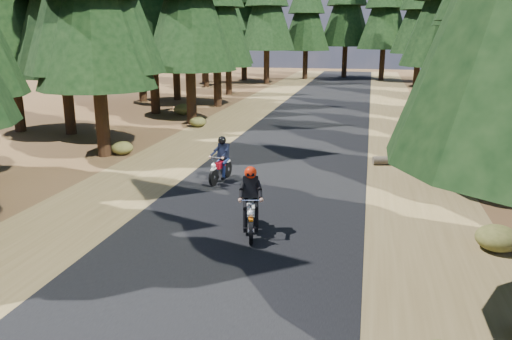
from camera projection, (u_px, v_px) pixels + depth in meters
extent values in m
plane|color=#482E19|center=(243.00, 227.00, 12.55)|extent=(120.00, 120.00, 0.00)
cube|color=black|center=(278.00, 174.00, 17.25)|extent=(6.00, 100.00, 0.01)
cube|color=brown|center=(155.00, 167.00, 18.24)|extent=(3.20, 100.00, 0.01)
cube|color=brown|center=(417.00, 183.00, 16.27)|extent=(3.20, 100.00, 0.01)
cylinder|color=black|center=(99.00, 88.00, 19.20)|extent=(0.51, 0.51, 5.34)
cylinder|color=black|center=(476.00, 119.00, 14.88)|extent=(0.48, 0.48, 4.52)
cone|color=black|center=(487.00, 20.00, 14.13)|extent=(3.84, 3.84, 5.65)
cylinder|color=black|center=(98.00, 73.00, 19.90)|extent=(0.56, 0.56, 6.43)
cylinder|color=black|center=(66.00, 76.00, 23.54)|extent=(0.52, 0.52, 5.56)
cylinder|color=black|center=(190.00, 70.00, 26.22)|extent=(0.53, 0.53, 5.72)
cylinder|color=black|center=(457.00, 87.00, 23.70)|extent=(0.48, 0.48, 4.51)
cone|color=black|center=(464.00, 26.00, 22.96)|extent=(3.83, 3.83, 5.64)
cylinder|color=black|center=(153.00, 60.00, 29.64)|extent=(0.55, 0.55, 6.37)
cylinder|color=black|center=(217.00, 63.00, 32.82)|extent=(0.53, 0.53, 5.64)
cone|color=black|center=(216.00, 7.00, 31.89)|extent=(4.79, 4.79, 7.05)
cylinder|color=black|center=(442.00, 66.00, 28.87)|extent=(0.53, 0.53, 5.83)
cone|color=black|center=(448.00, 0.00, 27.91)|extent=(4.95, 4.95, 7.29)
cylinder|color=black|center=(176.00, 62.00, 35.99)|extent=(0.52, 0.52, 5.45)
cone|color=black|center=(174.00, 13.00, 35.09)|extent=(4.63, 4.63, 6.81)
cylinder|color=black|center=(507.00, 72.00, 32.20)|extent=(0.48, 0.48, 4.61)
cylinder|color=black|center=(229.00, 66.00, 39.53)|extent=(0.48, 0.48, 4.42)
cone|color=black|center=(228.00, 30.00, 38.80)|extent=(3.76, 3.76, 5.52)
cone|color=black|center=(228.00, 3.00, 38.27)|extent=(2.87, 2.87, 3.98)
cylinder|color=black|center=(447.00, 59.00, 36.74)|extent=(0.53, 0.53, 5.76)
cone|color=black|center=(452.00, 8.00, 35.78)|extent=(4.90, 4.90, 7.21)
cylinder|color=black|center=(206.00, 60.00, 45.27)|extent=(0.49, 0.49, 4.75)
cone|color=black|center=(205.00, 26.00, 44.48)|extent=(4.04, 4.04, 5.93)
cone|color=black|center=(204.00, 1.00, 43.92)|extent=(3.09, 3.09, 4.27)
cylinder|color=black|center=(503.00, 58.00, 39.21)|extent=(0.53, 0.53, 5.66)
cone|color=black|center=(509.00, 11.00, 38.27)|extent=(4.81, 4.81, 7.07)
cylinder|color=black|center=(13.00, 70.00, 24.15)|extent=(0.54, 0.54, 6.00)
cylinder|color=black|center=(141.00, 56.00, 35.17)|extent=(0.56, 0.56, 6.40)
cylinder|color=black|center=(267.00, 50.00, 48.00)|extent=(0.56, 0.56, 6.40)
cone|color=black|center=(267.00, 6.00, 46.95)|extent=(5.44, 5.44, 8.00)
cylinder|color=black|center=(418.00, 53.00, 45.07)|extent=(0.54, 0.54, 6.00)
cone|color=black|center=(422.00, 10.00, 44.08)|extent=(5.10, 5.10, 7.50)
cylinder|color=black|center=(244.00, 47.00, 51.41)|extent=(0.57, 0.57, 6.80)
cone|color=black|center=(244.00, 3.00, 50.29)|extent=(5.78, 5.78, 8.50)
cylinder|color=black|center=(449.00, 50.00, 47.20)|extent=(0.56, 0.56, 6.40)
cone|color=black|center=(453.00, 6.00, 46.14)|extent=(5.44, 5.44, 8.00)
cylinder|color=black|center=(306.00, 50.00, 53.06)|extent=(0.54, 0.54, 6.00)
cone|color=black|center=(306.00, 13.00, 52.07)|extent=(5.10, 5.10, 7.50)
cylinder|color=black|center=(383.00, 49.00, 51.30)|extent=(0.56, 0.56, 6.40)
cone|color=black|center=(386.00, 8.00, 50.24)|extent=(5.44, 5.44, 8.00)
cylinder|color=black|center=(345.00, 46.00, 54.92)|extent=(0.57, 0.57, 6.80)
cone|color=black|center=(347.00, 5.00, 53.80)|extent=(5.78, 5.78, 8.50)
cylinder|color=black|center=(204.00, 54.00, 48.45)|extent=(0.52, 0.52, 5.60)
cone|color=black|center=(203.00, 16.00, 47.52)|extent=(4.76, 4.76, 7.00)
cylinder|color=black|center=(492.00, 54.00, 42.85)|extent=(0.54, 0.54, 6.00)
cone|color=black|center=(498.00, 9.00, 41.86)|extent=(5.10, 5.10, 7.50)
cylinder|color=#4C4233|center=(456.00, 160.00, 18.54)|extent=(6.11, 1.75, 0.32)
ellipsoid|color=#474C1E|center=(183.00, 109.00, 29.84)|extent=(1.12, 1.12, 0.67)
ellipsoid|color=#474C1E|center=(438.00, 140.00, 21.54)|extent=(0.90, 0.90, 0.54)
ellipsoid|color=#474C1E|center=(122.00, 148.00, 20.09)|extent=(0.88, 0.88, 0.53)
ellipsoid|color=#474C1E|center=(501.00, 173.00, 16.37)|extent=(0.93, 0.93, 0.56)
ellipsoid|color=#474C1E|center=(198.00, 122.00, 26.04)|extent=(0.86, 0.86, 0.52)
ellipsoid|color=#474C1E|center=(451.00, 123.00, 25.35)|extent=(1.13, 1.13, 0.68)
ellipsoid|color=#474C1E|center=(497.00, 238.00, 11.17)|extent=(0.95, 0.95, 0.57)
ellipsoid|color=#474C1E|center=(413.00, 106.00, 31.78)|extent=(0.83, 0.83, 0.50)
cube|color=black|center=(251.00, 190.00, 11.86)|extent=(0.41, 0.31, 0.53)
sphere|color=red|center=(251.00, 174.00, 11.76)|extent=(0.36, 0.36, 0.30)
cube|color=black|center=(220.00, 152.00, 16.18)|extent=(0.36, 0.25, 0.48)
sphere|color=black|center=(220.00, 141.00, 16.09)|extent=(0.30, 0.30, 0.27)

